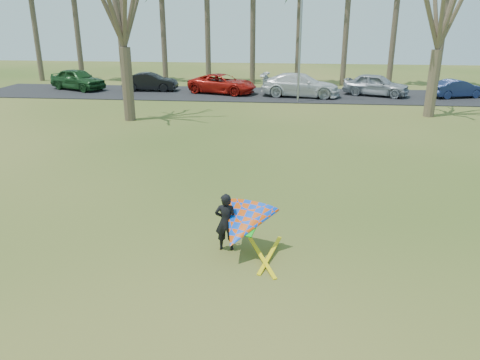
# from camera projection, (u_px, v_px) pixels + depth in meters

# --- Properties ---
(ground) EXTENTS (100.00, 100.00, 0.00)m
(ground) POSITION_uv_depth(u_px,v_px,m) (232.00, 241.00, 13.07)
(ground) COLOR #234B10
(ground) RESTS_ON ground
(parking_strip) EXTENTS (46.00, 7.00, 0.06)m
(parking_strip) POSITION_uv_depth(u_px,v_px,m) (272.00, 95.00, 36.47)
(parking_strip) COLOR black
(parking_strip) RESTS_ON ground
(bare_tree_right) EXTENTS (6.27, 6.27, 9.21)m
(bare_tree_right) POSITION_uv_depth(u_px,v_px,m) (444.00, 3.00, 26.71)
(bare_tree_right) COLOR brown
(bare_tree_right) RESTS_ON ground
(streetlight) EXTENTS (2.28, 0.18, 8.00)m
(streetlight) POSITION_uv_depth(u_px,v_px,m) (303.00, 37.00, 31.95)
(streetlight) COLOR gray
(streetlight) RESTS_ON ground
(car_0) EXTENTS (5.36, 3.91, 1.70)m
(car_0) POSITION_uv_depth(u_px,v_px,m) (78.00, 79.00, 38.41)
(car_0) COLOR #1B441E
(car_0) RESTS_ON parking_strip
(car_1) EXTENTS (4.37, 1.61, 1.43)m
(car_1) POSITION_uv_depth(u_px,v_px,m) (150.00, 82.00, 37.91)
(car_1) COLOR black
(car_1) RESTS_ON parking_strip
(car_2) EXTENTS (5.84, 3.95, 1.49)m
(car_2) POSITION_uv_depth(u_px,v_px,m) (223.00, 84.00, 36.69)
(car_2) COLOR #AB140D
(car_2) RESTS_ON parking_strip
(car_3) EXTENTS (6.14, 3.10, 1.71)m
(car_3) POSITION_uv_depth(u_px,v_px,m) (301.00, 85.00, 35.27)
(car_3) COLOR silver
(car_3) RESTS_ON parking_strip
(car_4) EXTENTS (5.24, 3.57, 1.66)m
(car_4) POSITION_uv_depth(u_px,v_px,m) (376.00, 85.00, 35.60)
(car_4) COLOR #90949C
(car_4) RESTS_ON parking_strip
(car_5) EXTENTS (4.24, 2.54, 1.32)m
(car_5) POSITION_uv_depth(u_px,v_px,m) (458.00, 89.00, 34.84)
(car_5) COLOR navy
(car_5) RESTS_ON parking_strip
(kite_flyer) EXTENTS (2.13, 2.39, 2.02)m
(kite_flyer) POSITION_uv_depth(u_px,v_px,m) (240.00, 225.00, 12.08)
(kite_flyer) COLOR black
(kite_flyer) RESTS_ON ground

